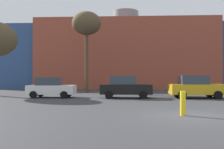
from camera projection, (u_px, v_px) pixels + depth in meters
The scene contains 7 objects.
ground_plane at pixel (189, 116), 10.56m from camera, with size 200.00×200.00×0.00m, color #38383A.
building_backdrop at pixel (126, 56), 37.72m from camera, with size 39.51×10.70×11.80m.
parked_car_0 at pixel (51, 88), 19.84m from camera, with size 3.78×1.86×1.64m.
parked_car_1 at pixel (125, 87), 19.54m from camera, with size 4.08×2.00×1.77m.
parked_car_2 at pixel (196, 87), 19.27m from camera, with size 4.15×2.04×1.80m.
bare_tree_0 at pixel (87, 25), 26.44m from camera, with size 3.17×3.17×8.80m.
bollard_yellow_1 at pixel (183, 103), 10.65m from camera, with size 0.24×0.24×1.08m, color yellow.
Camera 1 is at (-2.85, -10.72, 1.71)m, focal length 39.00 mm.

